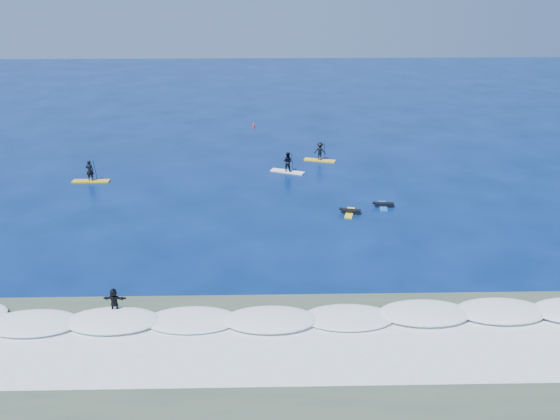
{
  "coord_description": "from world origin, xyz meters",
  "views": [
    {
      "loc": [
        0.87,
        -37.63,
        17.27
      ],
      "look_at": [
        1.82,
        3.49,
        0.6
      ],
      "focal_mm": 40.0,
      "sensor_mm": 36.0,
      "label": 1
    }
  ],
  "objects_px": {
    "marker_buoy": "(254,126)",
    "sup_paddler_left": "(90,174)",
    "prone_paddler_near": "(350,212)",
    "sup_paddler_center": "(288,164)",
    "prone_paddler_far": "(383,205)",
    "sup_paddler_right": "(320,153)",
    "wave_surfer": "(114,302)"
  },
  "relations": [
    {
      "from": "sup_paddler_center",
      "to": "wave_surfer",
      "type": "bearing_deg",
      "value": -89.11
    },
    {
      "from": "sup_paddler_left",
      "to": "marker_buoy",
      "type": "height_order",
      "value": "sup_paddler_left"
    },
    {
      "from": "prone_paddler_far",
      "to": "prone_paddler_near",
      "type": "bearing_deg",
      "value": 120.46
    },
    {
      "from": "sup_paddler_left",
      "to": "wave_surfer",
      "type": "distance_m",
      "value": 22.11
    },
    {
      "from": "prone_paddler_near",
      "to": "sup_paddler_left",
      "type": "bearing_deg",
      "value": 83.82
    },
    {
      "from": "wave_surfer",
      "to": "prone_paddler_far",
      "type": "bearing_deg",
      "value": 44.9
    },
    {
      "from": "prone_paddler_far",
      "to": "wave_surfer",
      "type": "relative_size",
      "value": 1.04
    },
    {
      "from": "sup_paddler_right",
      "to": "marker_buoy",
      "type": "distance_m",
      "value": 13.63
    },
    {
      "from": "sup_paddler_left",
      "to": "sup_paddler_center",
      "type": "xyz_separation_m",
      "value": [
        16.44,
        2.09,
        0.11
      ]
    },
    {
      "from": "sup_paddler_center",
      "to": "prone_paddler_near",
      "type": "height_order",
      "value": "sup_paddler_center"
    },
    {
      "from": "prone_paddler_far",
      "to": "wave_surfer",
      "type": "xyz_separation_m",
      "value": [
        -16.61,
        -14.86,
        0.66
      ]
    },
    {
      "from": "prone_paddler_far",
      "to": "sup_paddler_left",
      "type": "bearing_deg",
      "value": 80.44
    },
    {
      "from": "prone_paddler_near",
      "to": "marker_buoy",
      "type": "bearing_deg",
      "value": 30.28
    },
    {
      "from": "marker_buoy",
      "to": "prone_paddler_far",
      "type": "bearing_deg",
      "value": -66.92
    },
    {
      "from": "marker_buoy",
      "to": "sup_paddler_left",
      "type": "bearing_deg",
      "value": -127.32
    },
    {
      "from": "prone_paddler_near",
      "to": "marker_buoy",
      "type": "relative_size",
      "value": 3.46
    },
    {
      "from": "sup_paddler_left",
      "to": "sup_paddler_right",
      "type": "xyz_separation_m",
      "value": [
        19.51,
        5.28,
        0.12
      ]
    },
    {
      "from": "prone_paddler_near",
      "to": "wave_surfer",
      "type": "relative_size",
      "value": 1.05
    },
    {
      "from": "sup_paddler_left",
      "to": "sup_paddler_right",
      "type": "relative_size",
      "value": 1.03
    },
    {
      "from": "prone_paddler_near",
      "to": "prone_paddler_far",
      "type": "relative_size",
      "value": 1.0
    },
    {
      "from": "sup_paddler_left",
      "to": "sup_paddler_right",
      "type": "height_order",
      "value": "sup_paddler_left"
    },
    {
      "from": "sup_paddler_center",
      "to": "marker_buoy",
      "type": "relative_size",
      "value": 5.03
    },
    {
      "from": "prone_paddler_far",
      "to": "marker_buoy",
      "type": "height_order",
      "value": "marker_buoy"
    },
    {
      "from": "sup_paddler_right",
      "to": "sup_paddler_center",
      "type": "bearing_deg",
      "value": -116.89
    },
    {
      "from": "prone_paddler_near",
      "to": "marker_buoy",
      "type": "distance_m",
      "value": 25.91
    },
    {
      "from": "prone_paddler_near",
      "to": "marker_buoy",
      "type": "height_order",
      "value": "marker_buoy"
    },
    {
      "from": "prone_paddler_far",
      "to": "marker_buoy",
      "type": "bearing_deg",
      "value": 28.46
    },
    {
      "from": "wave_surfer",
      "to": "sup_paddler_center",
      "type": "bearing_deg",
      "value": 70.27
    },
    {
      "from": "sup_paddler_right",
      "to": "sup_paddler_left",
      "type": "bearing_deg",
      "value": -147.82
    },
    {
      "from": "sup_paddler_left",
      "to": "wave_surfer",
      "type": "relative_size",
      "value": 1.54
    },
    {
      "from": "sup_paddler_right",
      "to": "marker_buoy",
      "type": "height_order",
      "value": "sup_paddler_right"
    },
    {
      "from": "sup_paddler_left",
      "to": "sup_paddler_center",
      "type": "height_order",
      "value": "sup_paddler_left"
    }
  ]
}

